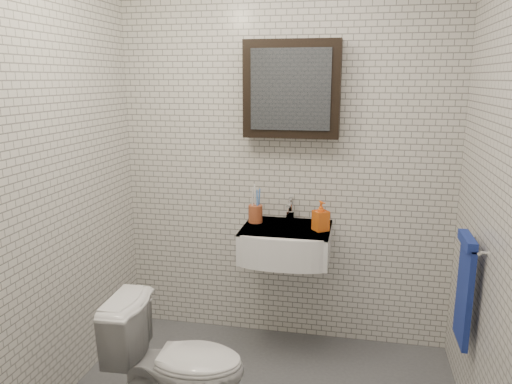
{
  "coord_description": "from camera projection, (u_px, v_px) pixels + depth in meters",
  "views": [
    {
      "loc": [
        0.47,
        -2.22,
        1.77
      ],
      "look_at": [
        -0.08,
        0.45,
        1.14
      ],
      "focal_mm": 35.0,
      "sensor_mm": 36.0,
      "label": 1
    }
  ],
  "objects": [
    {
      "name": "towel_rail",
      "position": [
        465.0,
        285.0,
        2.57
      ],
      "size": [
        0.09,
        0.3,
        0.58
      ],
      "color": "silver",
      "rests_on": "room_shell"
    },
    {
      "name": "soap_bottle",
      "position": [
        321.0,
        216.0,
        3.06
      ],
      "size": [
        0.12,
        0.12,
        0.19
      ],
      "primitive_type": "imported",
      "rotation": [
        0.0,
        0.0,
        0.63
      ],
      "color": "orange",
      "rests_on": "washbasin"
    },
    {
      "name": "toilet",
      "position": [
        178.0,
        364.0,
        2.53
      ],
      "size": [
        0.7,
        0.42,
        0.7
      ],
      "primitive_type": "imported",
      "rotation": [
        0.0,
        0.0,
        1.61
      ],
      "color": "white",
      "rests_on": "ground"
    },
    {
      "name": "washbasin",
      "position": [
        285.0,
        243.0,
        3.13
      ],
      "size": [
        0.55,
        0.5,
        0.2
      ],
      "color": "white",
      "rests_on": "room_shell"
    },
    {
      "name": "toothbrush_cup",
      "position": [
        255.0,
        213.0,
        3.24
      ],
      "size": [
        0.11,
        0.11,
        0.25
      ],
      "rotation": [
        0.0,
        0.0,
        0.18
      ],
      "color": "#9D4827",
      "rests_on": "washbasin"
    },
    {
      "name": "room_shell",
      "position": [
        253.0,
        146.0,
        2.28
      ],
      "size": [
        2.22,
        2.02,
        2.51
      ],
      "color": "silver",
      "rests_on": "ground"
    },
    {
      "name": "mirror_cabinet",
      "position": [
        292.0,
        89.0,
        3.1
      ],
      "size": [
        0.6,
        0.15,
        0.6
      ],
      "color": "black",
      "rests_on": "room_shell"
    },
    {
      "name": "faucet",
      "position": [
        290.0,
        211.0,
        3.28
      ],
      "size": [
        0.06,
        0.2,
        0.15
      ],
      "color": "silver",
      "rests_on": "washbasin"
    }
  ]
}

